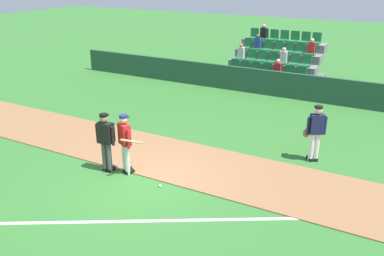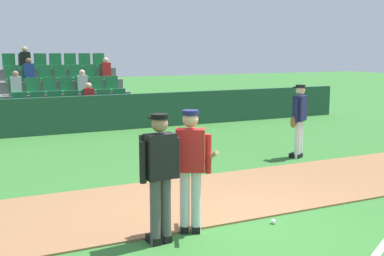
% 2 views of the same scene
% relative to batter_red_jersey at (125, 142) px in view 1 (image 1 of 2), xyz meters
% --- Properties ---
extents(ground_plane, '(80.00, 80.00, 0.00)m').
position_rel_batter_red_jersey_xyz_m(ground_plane, '(0.60, -0.19, -0.97)').
color(ground_plane, '#33702D').
extents(infield_dirt_path, '(28.00, 2.71, 0.03)m').
position_rel_batter_red_jersey_xyz_m(infield_dirt_path, '(0.60, 1.38, -0.95)').
color(infield_dirt_path, '#936642').
rests_on(infield_dirt_path, ground).
extents(foul_line_chalk, '(10.43, 6.11, 0.01)m').
position_rel_batter_red_jersey_xyz_m(foul_line_chalk, '(3.60, -0.69, -0.96)').
color(foul_line_chalk, white).
rests_on(foul_line_chalk, ground).
extents(dugout_fence, '(20.00, 0.16, 1.15)m').
position_rel_batter_red_jersey_xyz_m(dugout_fence, '(0.60, 9.25, -0.39)').
color(dugout_fence, '#234C38').
rests_on(dugout_fence, ground).
extents(stadium_bleachers, '(4.45, 3.80, 2.70)m').
position_rel_batter_red_jersey_xyz_m(stadium_bleachers, '(0.59, 11.55, -0.22)').
color(stadium_bleachers, slate).
rests_on(stadium_bleachers, ground).
extents(batter_red_jersey, '(0.64, 0.79, 1.76)m').
position_rel_batter_red_jersey_xyz_m(batter_red_jersey, '(0.00, 0.00, 0.00)').
color(batter_red_jersey, silver).
rests_on(batter_red_jersey, ground).
extents(umpire_home_plate, '(0.59, 0.33, 1.76)m').
position_rel_batter_red_jersey_xyz_m(umpire_home_plate, '(-0.54, -0.17, 0.03)').
color(umpire_home_plate, '#4C4C4C').
rests_on(umpire_home_plate, ground).
extents(runner_navy_jersey, '(0.63, 0.44, 1.76)m').
position_rel_batter_red_jersey_xyz_m(runner_navy_jersey, '(4.47, 3.31, -0.01)').
color(runner_navy_jersey, white).
rests_on(runner_navy_jersey, ground).
extents(baseball, '(0.07, 0.07, 0.07)m').
position_rel_batter_red_jersey_xyz_m(baseball, '(1.26, -0.23, -0.93)').
color(baseball, white).
rests_on(baseball, ground).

